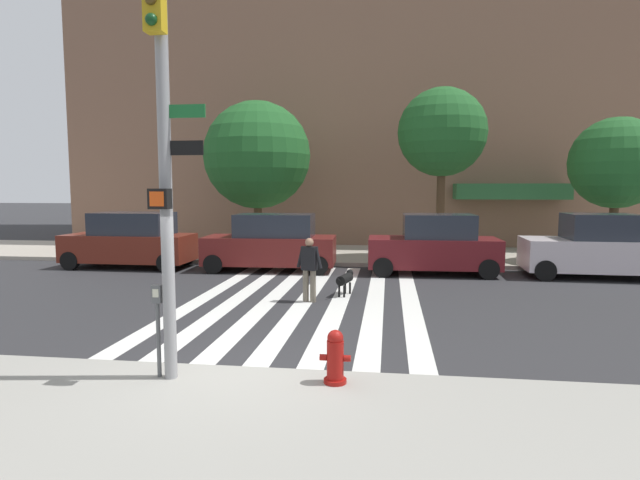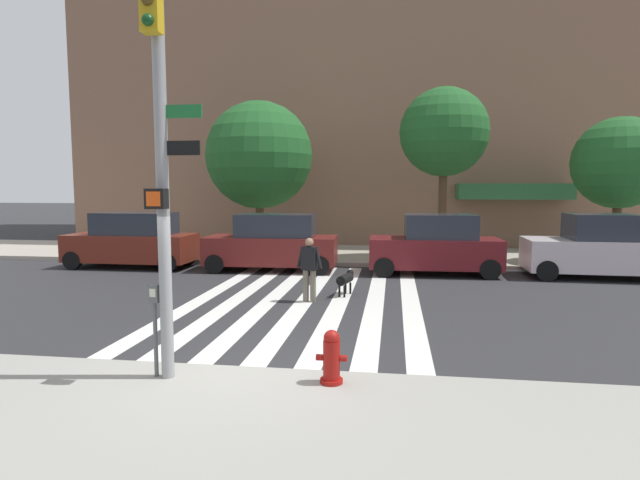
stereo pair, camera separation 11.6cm
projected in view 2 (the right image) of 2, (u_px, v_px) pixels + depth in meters
The scene contains 17 objects.
ground_plane at pixel (300, 298), 13.60m from camera, with size 160.00×160.00×0.00m, color #2B2B2D.
sidewalk_near at pixel (163, 451), 5.55m from camera, with size 60.00×5.00×0.15m, color gray.
sidewalk_far at pixel (336, 254), 22.13m from camera, with size 80.00×6.00×0.15m, color #A59C8C.
crosswalk_stripes at pixel (307, 298), 13.57m from camera, with size 5.85×10.72×0.01m.
apartment_block at pixel (433, 20), 30.39m from camera, with size 37.24×16.07×25.58m.
traffic_light_pole at pixel (160, 143), 7.14m from camera, with size 0.74×0.46×5.80m.
fire_hydrant at pixel (332, 357), 7.27m from camera, with size 0.44×0.32×0.76m.
parking_meter_curbside at pixel (155, 317), 7.48m from camera, with size 0.14×0.11×1.36m.
parked_car_near_curb at pixel (132, 241), 18.85m from camera, with size 4.58×1.91×2.02m.
parked_car_behind_first at pixel (273, 243), 18.11m from camera, with size 4.62×2.08×2.00m.
parked_car_third_in_line at pixel (436, 246), 17.32m from camera, with size 4.33×1.99×2.03m.
parked_car_fourth_in_line at pixel (598, 248), 16.59m from camera, with size 4.43×2.17×2.08m.
street_tree_nearest at pixel (259, 155), 21.33m from camera, with size 4.42×4.42×6.31m.
street_tree_middle at pixel (444, 133), 19.70m from camera, with size 3.39×3.39×6.57m.
street_tree_further at pixel (620, 163), 18.63m from camera, with size 3.31×3.31×5.31m.
pedestrian_dog_walker at pixel (309, 266), 13.12m from camera, with size 0.70×0.32×1.64m.
dog_on_leash at pixel (346, 279), 13.98m from camera, with size 0.44×1.10×0.65m.
Camera 2 is at (2.43, -7.51, 2.89)m, focal length 28.99 mm.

